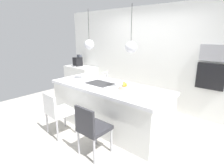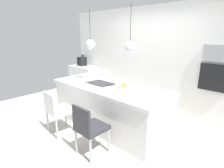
{
  "view_description": "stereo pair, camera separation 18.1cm",
  "coord_description": "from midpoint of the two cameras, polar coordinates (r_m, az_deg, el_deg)",
  "views": [
    {
      "loc": [
        2.37,
        -2.65,
        1.93
      ],
      "look_at": [
        0.1,
        0.0,
        0.95
      ],
      "focal_mm": 29.12,
      "sensor_mm": 36.0,
      "label": 1
    },
    {
      "loc": [
        2.51,
        -2.53,
        1.93
      ],
      "look_at": [
        0.1,
        0.0,
        0.95
      ],
      "focal_mm": 29.12,
      "sensor_mm": 36.0,
      "label": 2
    }
  ],
  "objects": [
    {
      "name": "pendant_light_left",
      "position": [
        3.95,
        -8.51,
        12.16
      ],
      "size": [
        0.21,
        0.21,
        0.81
      ],
      "color": "silver"
    },
    {
      "name": "side_counter",
      "position": [
        6.38,
        -10.46,
        1.73
      ],
      "size": [
        1.1,
        0.6,
        0.84
      ],
      "primitive_type": "cube",
      "color": "white",
      "rests_on": "ground"
    },
    {
      "name": "microwave",
      "position": [
        4.29,
        28.33,
        8.62
      ],
      "size": [
        0.54,
        0.08,
        0.34
      ],
      "primitive_type": "cube",
      "color": "#9E9EA3",
      "rests_on": "back_wall"
    },
    {
      "name": "floor",
      "position": [
        4.05,
        -2.42,
        -12.78
      ],
      "size": [
        6.6,
        6.6,
        0.0
      ],
      "primitive_type": "plane",
      "color": "#BCB7AD",
      "rests_on": "ground"
    },
    {
      "name": "oven",
      "position": [
        4.36,
        27.49,
        2.12
      ],
      "size": [
        0.56,
        0.08,
        0.56
      ],
      "primitive_type": "cube",
      "color": "black",
      "rests_on": "back_wall"
    },
    {
      "name": "kitchen_island",
      "position": [
        3.85,
        -2.49,
        -6.87
      ],
      "size": [
        2.57,
        1.01,
        0.9
      ],
      "color": "white",
      "rests_on": "ground"
    },
    {
      "name": "coffee_machine",
      "position": [
        6.38,
        -11.51,
        6.99
      ],
      "size": [
        0.2,
        0.35,
        0.38
      ],
      "color": "black",
      "rests_on": "side_counter"
    },
    {
      "name": "chair_middle",
      "position": [
        2.97,
        -8.14,
        -13.34
      ],
      "size": [
        0.42,
        0.45,
        0.87
      ],
      "color": "#333338",
      "rests_on": "ground"
    },
    {
      "name": "back_wall",
      "position": [
        4.93,
        10.7,
        8.1
      ],
      "size": [
        6.0,
        0.1,
        2.6
      ],
      "primitive_type": "cube",
      "color": "white",
      "rests_on": "ground"
    },
    {
      "name": "fruit_bowl",
      "position": [
        3.46,
        2.66,
        -0.83
      ],
      "size": [
        0.25,
        0.26,
        0.15
      ],
      "color": "beige",
      "rests_on": "kitchen_island"
    },
    {
      "name": "pendant_light_right",
      "position": [
        3.22,
        4.33,
        11.53
      ],
      "size": [
        0.21,
        0.21,
        0.81
      ],
      "color": "silver"
    },
    {
      "name": "sink_basin",
      "position": [
        3.87,
        -5.23,
        0.12
      ],
      "size": [
        0.56,
        0.4,
        0.02
      ],
      "primitive_type": "cube",
      "color": "#2D2D30",
      "rests_on": "kitchen_island"
    },
    {
      "name": "chair_near",
      "position": [
        3.67,
        -18.13,
        -7.96
      ],
      "size": [
        0.5,
        0.49,
        0.86
      ],
      "color": "white",
      "rests_on": "ground"
    },
    {
      "name": "faucet",
      "position": [
        3.98,
        -3.09,
        2.79
      ],
      "size": [
        0.02,
        0.17,
        0.22
      ],
      "color": "silver",
      "rests_on": "kitchen_island"
    }
  ]
}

